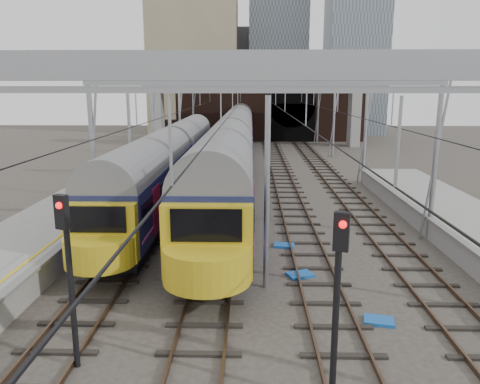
{
  "coord_description": "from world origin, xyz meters",
  "views": [
    {
      "loc": [
        -0.57,
        -14.21,
        7.22
      ],
      "look_at": [
        -1.09,
        7.52,
        2.4
      ],
      "focal_mm": 35.0,
      "sensor_mm": 36.0,
      "label": 1
    }
  ],
  "objects_px": {
    "train_second": "(172,160)",
    "signal_near_left": "(68,261)",
    "train_main": "(238,132)",
    "signal_near_centre": "(338,286)"
  },
  "relations": [
    {
      "from": "train_second",
      "to": "signal_near_left",
      "type": "xyz_separation_m",
      "value": [
        0.84,
        -20.72,
        0.54
      ]
    },
    {
      "from": "train_main",
      "to": "signal_near_centre",
      "type": "height_order",
      "value": "train_main"
    },
    {
      "from": "signal_near_left",
      "to": "signal_near_centre",
      "type": "xyz_separation_m",
      "value": [
        6.51,
        -1.33,
        -0.02
      ]
    },
    {
      "from": "train_second",
      "to": "signal_near_centre",
      "type": "distance_m",
      "value": 23.25
    },
    {
      "from": "train_main",
      "to": "signal_near_centre",
      "type": "relative_size",
      "value": 15.37
    },
    {
      "from": "signal_near_left",
      "to": "signal_near_centre",
      "type": "bearing_deg",
      "value": 12.48
    },
    {
      "from": "signal_near_left",
      "to": "train_second",
      "type": "bearing_deg",
      "value": 116.37
    },
    {
      "from": "train_main",
      "to": "train_second",
      "type": "distance_m",
      "value": 19.16
    },
    {
      "from": "signal_near_left",
      "to": "train_main",
      "type": "bearing_deg",
      "value": 109.47
    },
    {
      "from": "train_second",
      "to": "signal_near_left",
      "type": "height_order",
      "value": "train_second"
    }
  ]
}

